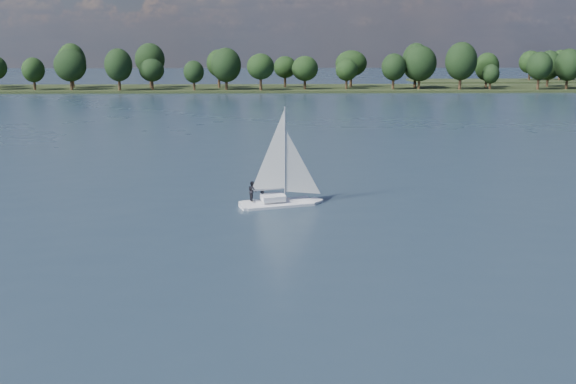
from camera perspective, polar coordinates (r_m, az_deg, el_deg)
The scene contains 4 objects.
ground at distance 120.25m, azimuth 4.12°, elevation 5.71°, with size 700.00×700.00×0.00m, color #233342.
far_shore at distance 231.53m, azimuth 1.37°, elevation 9.12°, with size 660.00×40.00×1.50m, color black.
sailboat at distance 60.09m, azimuth -0.96°, elevation 1.27°, with size 7.72×4.22×9.79m.
treeline at distance 227.53m, azimuth 0.35°, elevation 11.14°, with size 563.45×73.63×18.44m.
Camera 1 is at (-11.89, -18.76, 14.69)m, focal length 40.00 mm.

